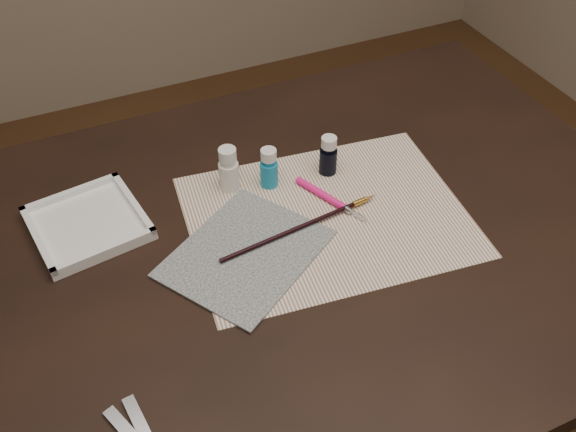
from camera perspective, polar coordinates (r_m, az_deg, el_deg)
name	(u,v)px	position (r m, az deg, el deg)	size (l,w,h in m)	color
table	(288,366)	(1.36, 0.00, -13.19)	(1.30, 0.90, 0.75)	black
paper	(327,216)	(1.10, 3.48, -0.01)	(0.47, 0.36, 0.00)	white
canvas	(246,253)	(1.04, -3.78, -3.32)	(0.25, 0.20, 0.00)	black
paint_bottle_white	(229,169)	(1.13, -5.30, 4.16)	(0.04, 0.04, 0.09)	white
paint_bottle_cyan	(269,168)	(1.14, -1.70, 4.30)	(0.03, 0.03, 0.08)	#1688B6
paint_bottle_navy	(328,155)	(1.17, 3.61, 5.40)	(0.03, 0.03, 0.08)	black
paintbrush	(303,226)	(1.07, 1.32, -0.89)	(0.31, 0.01, 0.01)	black
craft_knife	(332,200)	(1.12, 3.92, 1.42)	(0.16, 0.01, 0.01)	#FF1B83
palette_tray	(88,223)	(1.13, -17.39, -0.58)	(0.18, 0.18, 0.02)	white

